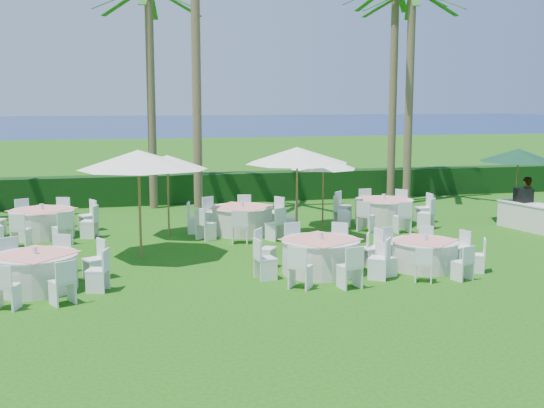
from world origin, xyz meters
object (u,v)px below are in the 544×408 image
Objects in this scene: banquet_table_b at (320,255)px; umbrella_green at (518,155)px; umbrella_a at (138,160)px; banquet_table_c at (425,254)px; umbrella_b at (297,155)px; staff_person at (525,201)px; banquet_table_d at (43,222)px; umbrella_d at (323,163)px; banquet_table_f at (383,211)px; banquet_table_e at (242,219)px; umbrella_c at (167,162)px; banquet_table_a at (36,271)px.

banquet_table_b is 1.30× the size of umbrella_green.
umbrella_a reaches higher than banquet_table_b.
banquet_table_c is 8.07m from umbrella_green.
banquet_table_c is at bearing -62.24° from umbrella_b.
umbrella_b is at bearing -4.84° from staff_person.
banquet_table_d is 15.89m from staff_person.
umbrella_d is at bearing -3.06° from banquet_table_d.
banquet_table_f is 1.47× the size of umbrella_d.
umbrella_a reaches higher than banquet_table_e.
banquet_table_e is 3.33m from umbrella_d.
staff_person is at bearing -10.06° from umbrella_d.
banquet_table_e is 5.03m from banquet_table_f.
banquet_table_d is 1.34× the size of umbrella_c.
banquet_table_b is at bearing -59.21° from umbrella_c.
banquet_table_f is at bearing 28.25° from banquet_table_a.
banquet_table_f is at bearing 27.92° from umbrella_b.
banquet_table_b is 5.48m from banquet_table_e.
banquet_table_e is 9.69m from umbrella_green.
banquet_table_c is 6.24m from banquet_table_f.
umbrella_c is (-3.22, 5.41, 1.88)m from banquet_table_b.
staff_person is (4.64, -1.23, 0.36)m from banquet_table_f.
banquet_table_f is 4.61m from umbrella_b.
umbrella_green is (5.91, 5.13, 1.97)m from banquet_table_c.
umbrella_d reaches higher than staff_person.
staff_person reaches higher than banquet_table_b.
umbrella_c is at bearing 158.17° from umbrella_b.
umbrella_b is 1.24× the size of umbrella_c.
banquet_table_d is at bearing 174.90° from umbrella_green.
banquet_table_c is 7.80m from umbrella_a.
umbrella_b is (-2.19, 4.15, 2.20)m from banquet_table_c.
banquet_table_a is 4.19m from umbrella_a.
umbrella_c reaches higher than staff_person.
banquet_table_d is 1.07× the size of umbrella_a.
banquet_table_a is 9.34m from banquet_table_c.
banquet_table_b is at bearing -41.79° from banquet_table_d.
umbrella_c is 1.54× the size of staff_person.
umbrella_green is (15.63, -1.40, 1.90)m from banquet_table_d.
umbrella_d is at bearing 172.17° from umbrella_green.
umbrella_a is 1.34× the size of umbrella_d.
banquet_table_e is 1.36× the size of umbrella_c.
umbrella_a is 1.93× the size of staff_person.
banquet_table_c is at bearing -1.74° from banquet_table_a.
banquet_table_d is at bearing 162.52° from umbrella_b.
banquet_table_a is at bearing -151.59° from umbrella_b.
banquet_table_f is at bearing 0.62° from umbrella_d.
banquet_table_e is 1.10× the size of umbrella_b.
banquet_table_e is (-0.90, 5.40, 0.01)m from banquet_table_b.
umbrella_c is 12.10m from staff_person.
staff_person is (6.07, 4.84, 0.44)m from banquet_table_c.
banquet_table_c is at bearing -4.91° from banquet_table_b.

